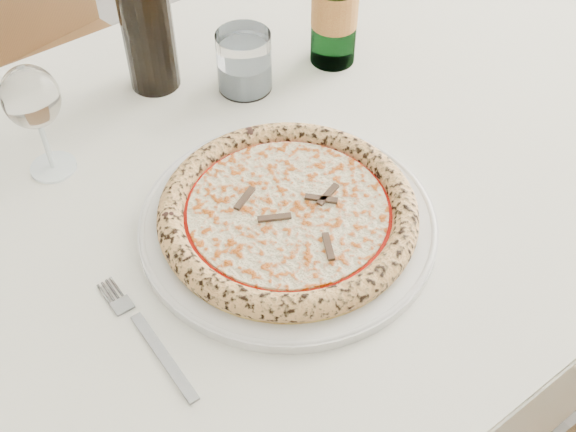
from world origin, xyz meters
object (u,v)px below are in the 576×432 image
at_px(pizza, 288,212).
at_px(tumbler, 244,65).
at_px(dining_table, 242,227).
at_px(wine_glass, 32,100).
at_px(wine_bottle, 144,7).
at_px(chair_far, 35,50).
at_px(plate, 288,222).

height_order(pizza, tumbler, tumbler).
height_order(dining_table, pizza, pizza).
xyz_separation_m(wine_glass, tumbler, (0.30, -0.02, -0.07)).
height_order(wine_glass, wine_bottle, wine_bottle).
xyz_separation_m(dining_table, chair_far, (0.03, 0.78, -0.14)).
bearing_deg(dining_table, chair_far, 87.58).
relative_size(chair_far, tumbler, 10.34).
bearing_deg(wine_bottle, dining_table, -97.28).
bearing_deg(pizza, tumbler, 63.28).
relative_size(plate, tumbler, 4.05).
height_order(dining_table, tumbler, tumbler).
height_order(chair_far, tumbler, chair_far).
relative_size(chair_far, wine_bottle, 3.09).
height_order(plate, wine_bottle, wine_bottle).
height_order(pizza, wine_glass, wine_glass).
bearing_deg(dining_table, wine_bottle, 82.72).
relative_size(dining_table, chair_far, 1.61).
distance_m(plate, tumbler, 0.29).
distance_m(wine_glass, wine_bottle, 0.22).
bearing_deg(chair_far, wine_bottle, -90.12).
bearing_deg(wine_glass, plate, -58.08).
xyz_separation_m(wine_glass, wine_bottle, (0.21, 0.07, 0.01)).
relative_size(dining_table, wine_bottle, 4.98).
distance_m(plate, wine_bottle, 0.37).
bearing_deg(wine_bottle, pizza, -95.22).
distance_m(pizza, wine_glass, 0.34).
relative_size(chair_far, pizza, 2.96).
bearing_deg(plate, dining_table, 90.00).
bearing_deg(tumbler, plate, -116.72).
bearing_deg(plate, wine_glass, 121.92).
bearing_deg(tumbler, wine_glass, 176.17).
distance_m(chair_far, wine_bottle, 0.64).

